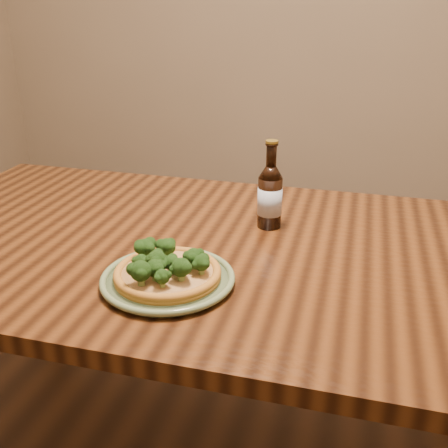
% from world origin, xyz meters
% --- Properties ---
extents(table, '(1.60, 0.90, 0.75)m').
position_xyz_m(table, '(0.00, 0.10, 0.66)').
color(table, '#48260F').
rests_on(table, ground).
extents(plate, '(0.28, 0.28, 0.02)m').
position_xyz_m(plate, '(0.00, -0.11, 0.76)').
color(plate, '#647953').
rests_on(plate, table).
extents(pizza, '(0.22, 0.22, 0.07)m').
position_xyz_m(pizza, '(0.00, -0.11, 0.78)').
color(pizza, '#AA7126').
rests_on(pizza, plate).
extents(beer_bottle, '(0.06, 0.06, 0.23)m').
position_xyz_m(beer_bottle, '(0.15, 0.23, 0.83)').
color(beer_bottle, black).
rests_on(beer_bottle, table).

